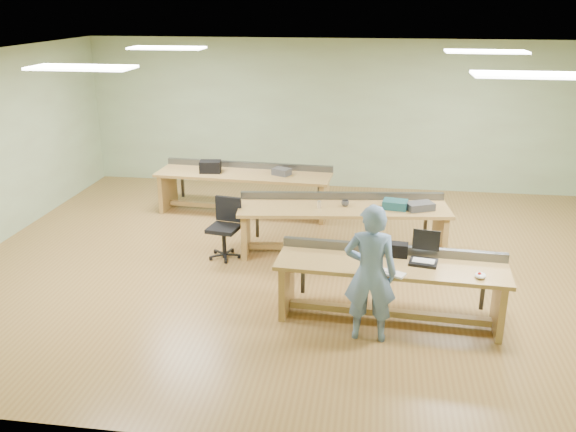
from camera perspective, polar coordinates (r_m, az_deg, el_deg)
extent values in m
plane|color=olive|center=(9.14, 1.86, -4.36)|extent=(10.00, 10.00, 0.00)
plane|color=silver|center=(8.38, 2.09, 14.71)|extent=(10.00, 10.00, 0.00)
cube|color=#9BB88B|center=(12.53, 4.06, 9.42)|extent=(10.00, 0.04, 3.00)
cube|color=#9BB88B|center=(4.93, -3.33, -7.21)|extent=(10.00, 0.04, 3.00)
cube|color=white|center=(7.65, -18.75, 13.02)|extent=(1.20, 0.50, 0.03)
cube|color=white|center=(10.40, -11.26, 15.17)|extent=(1.20, 0.50, 0.03)
cube|color=white|center=(7.02, 21.83, 12.15)|extent=(1.20, 0.50, 0.03)
cube|color=white|center=(9.95, 18.05, 14.42)|extent=(1.20, 0.50, 0.03)
cube|color=#AB8448|center=(7.37, 9.62, -4.63)|extent=(2.78, 0.88, 0.05)
cube|color=#AB8448|center=(7.66, -0.12, -6.46)|extent=(0.11, 0.63, 0.70)
cube|color=#AB8448|center=(7.62, 19.11, -7.79)|extent=(0.11, 0.63, 0.70)
cube|color=#AB8448|center=(7.65, 9.35, -8.90)|extent=(2.44, 0.24, 0.08)
cube|color=#4A4D51|center=(7.64, 9.75, -3.09)|extent=(2.74, 0.23, 0.11)
cube|color=#AB8448|center=(9.27, 5.20, 0.72)|extent=(3.26, 1.24, 0.05)
cube|color=#AB8448|center=(9.41, -3.96, -1.38)|extent=(0.17, 0.75, 0.70)
cube|color=#AB8448|center=(9.61, 14.03, -1.48)|extent=(0.17, 0.75, 0.70)
cube|color=#AB8448|center=(9.49, 5.09, -2.86)|extent=(2.87, 0.46, 0.08)
cube|color=#4A4D51|center=(9.60, 5.07, 1.91)|extent=(3.17, 0.47, 0.11)
cube|color=#AB8448|center=(11.05, -4.18, 3.89)|extent=(3.20, 1.00, 0.05)
cube|color=#AB8448|center=(11.63, -11.18, 2.44)|extent=(0.12, 0.74, 0.70)
cube|color=#AB8448|center=(10.87, 3.41, 1.58)|extent=(0.12, 0.74, 0.70)
cube|color=#AB8448|center=(11.24, -4.10, 0.82)|extent=(2.86, 0.25, 0.08)
cube|color=#4A4D51|center=(11.39, -3.68, 4.79)|extent=(3.16, 0.24, 0.11)
imported|color=#698BAC|center=(6.92, 7.70, -5.35)|extent=(0.61, 0.41, 1.64)
cube|color=black|center=(7.44, 12.56, -4.25)|extent=(0.37, 0.32, 0.04)
cube|color=black|center=(7.46, 12.81, -2.21)|extent=(0.32, 0.07, 0.25)
cube|color=beige|center=(7.11, 9.17, -5.20)|extent=(0.46, 0.31, 0.03)
ellipsoid|color=white|center=(7.23, 17.56, -5.32)|extent=(0.14, 0.16, 0.06)
cube|color=black|center=(7.56, 10.22, -3.12)|extent=(0.26, 0.18, 0.17)
cylinder|color=black|center=(9.28, -5.99, -2.59)|extent=(0.06, 0.06, 0.45)
cube|color=black|center=(9.19, -6.05, -1.18)|extent=(0.49, 0.49, 0.06)
cube|color=black|center=(9.28, -5.59, 0.66)|extent=(0.41, 0.12, 0.39)
cylinder|color=black|center=(9.35, -5.95, -3.69)|extent=(0.57, 0.57, 0.06)
cube|color=#154147|center=(9.27, 9.99, 1.08)|extent=(0.40, 0.32, 0.13)
cube|color=#38383A|center=(9.29, 12.22, 0.91)|extent=(0.47, 0.40, 0.11)
imported|color=#38383A|center=(9.28, 5.37, 1.20)|extent=(0.14, 0.14, 0.09)
cylinder|color=white|center=(9.17, 2.94, 1.09)|extent=(0.08, 0.08, 0.11)
cube|color=black|center=(11.14, -7.28, 4.61)|extent=(0.40, 0.31, 0.21)
cube|color=#38383A|center=(10.89, -0.60, 4.17)|extent=(0.37, 0.33, 0.12)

